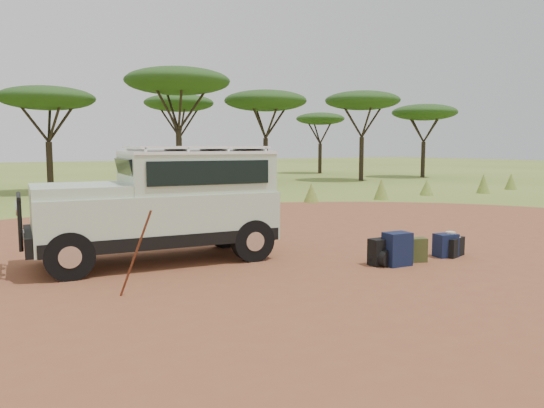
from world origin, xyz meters
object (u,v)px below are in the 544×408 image
backpack_black (379,252)px  hard_case (450,247)px  duffel_navy (446,245)px  walking_staff (136,254)px  safari_vehicle (164,206)px  backpack_olive (417,250)px  backpack_navy (397,249)px

backpack_black → hard_case: 1.75m
backpack_black → duffel_navy: (1.60, -0.11, -0.02)m
walking_staff → backpack_black: bearing=-50.0°
safari_vehicle → hard_case: (4.94, -2.46, -0.85)m
duffel_navy → hard_case: bearing=16.9°
backpack_olive → backpack_black: bearing=-168.5°
backpack_navy → duffel_navy: bearing=7.8°
safari_vehicle → walking_staff: (-1.18, -2.13, -0.41)m
backpack_black → hard_case: size_ratio=0.92×
hard_case → backpack_olive: bearing=165.0°
walking_staff → hard_case: (6.11, -0.33, -0.44)m
backpack_black → duffel_navy: bearing=-1.3°
backpack_navy → backpack_black: bearing=148.7°
safari_vehicle → hard_case: 5.58m
safari_vehicle → backpack_navy: safari_vehicle is taller
safari_vehicle → duffel_navy: bearing=-22.4°
safari_vehicle → walking_staff: safari_vehicle is taller
backpack_black → backpack_navy: bearing=-33.4°
safari_vehicle → duffel_navy: (4.79, -2.47, -0.81)m
backpack_olive → hard_case: bearing=23.8°
walking_staff → backpack_olive: bearing=-51.0°
backpack_navy → hard_case: backpack_navy is taller
safari_vehicle → duffel_navy: safari_vehicle is taller
backpack_black → backpack_olive: 0.81m
safari_vehicle → hard_case: bearing=-21.5°
backpack_black → backpack_olive: bearing=-6.9°
backpack_olive → duffel_navy: (0.80, 0.03, 0.00)m
backpack_black → backpack_navy: backpack_navy is taller
backpack_black → backpack_olive: backpack_black is taller
hard_case → backpack_black: bearing=159.4°
walking_staff → backpack_black: (4.37, -0.24, -0.39)m
safari_vehicle → backpack_black: 4.05m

